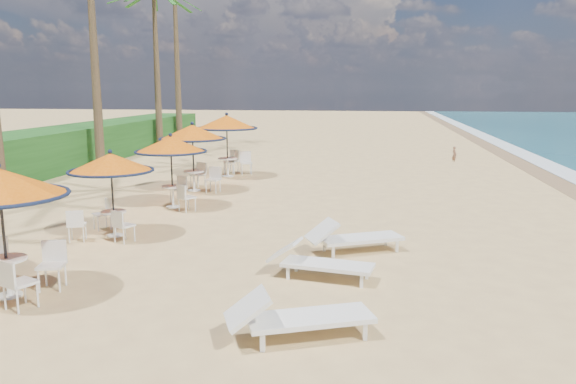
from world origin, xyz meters
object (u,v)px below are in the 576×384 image
station_0 (3,199)px  station_4 (228,130)px  station_2 (172,151)px  station_3 (194,138)px  lounger_near (295,316)px  station_1 (109,173)px  lounger_far (352,237)px  lounger_mid (317,261)px

station_0 → station_4: (0.39, 14.05, 0.17)m
station_0 → station_2: station_0 is taller
station_0 → station_3: size_ratio=0.97×
lounger_near → station_4: bearing=85.9°
station_1 → station_2: 3.58m
station_0 → station_1: 4.15m
station_0 → lounger_far: size_ratio=1.06×
station_1 → station_3: station_3 is taller
station_2 → lounger_near: bearing=-59.9°
station_2 → station_4: (0.12, 6.34, 0.19)m
lounger_mid → lounger_near: bearing=-81.0°
lounger_far → station_2: bearing=118.7°
station_4 → lounger_mid: (4.97, -12.28, -1.61)m
lounger_mid → lounger_far: bearing=82.1°
station_0 → lounger_mid: bearing=18.2°
station_3 → station_0: bearing=-90.3°
station_1 → lounger_near: 7.54m
station_3 → lounger_near: station_3 is taller
station_4 → lounger_near: station_4 is taller
station_2 → station_3: size_ratio=0.93×
station_0 → station_4: 14.06m
station_1 → station_0: bearing=-89.2°
lounger_near → station_3: bearing=92.3°
station_0 → station_3: (0.05, 10.53, 0.12)m
station_3 → station_4: bearing=84.5°
station_0 → station_4: bearing=88.4°
lounger_near → lounger_far: size_ratio=1.00×
station_4 → station_0: bearing=-91.6°
lounger_near → lounger_far: lounger_far is taller
lounger_near → lounger_far: (0.65, 4.62, 0.00)m
station_4 → lounger_near: 15.91m
station_2 → lounger_mid: station_2 is taller
lounger_near → station_1: bearing=114.0°
lounger_mid → station_2: bearing=140.6°
station_1 → station_2: station_2 is taller
station_4 → lounger_near: size_ratio=1.17×
station_3 → lounger_far: bearing=-49.5°
station_1 → lounger_mid: (5.42, -2.38, -1.26)m
lounger_mid → lounger_far: 1.95m
lounger_mid → lounger_far: lounger_far is taller
station_2 → lounger_far: (5.70, -4.09, -1.40)m
station_0 → station_4: station_4 is taller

